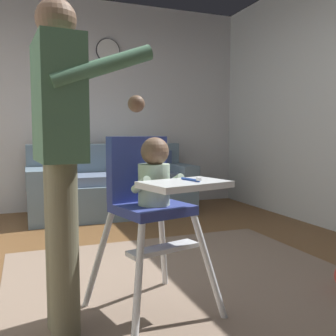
# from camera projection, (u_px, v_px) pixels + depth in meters

# --- Properties ---
(ground) EXTENTS (6.06, 7.14, 0.10)m
(ground) POSITION_uv_depth(u_px,v_px,m) (143.00, 294.00, 2.43)
(ground) COLOR brown
(wall_far) EXTENTS (5.26, 0.06, 2.72)m
(wall_far) POSITION_uv_depth(u_px,v_px,m) (79.00, 105.00, 4.91)
(wall_far) COLOR silver
(wall_far) RESTS_ON ground
(area_rug) EXTENTS (2.33, 2.77, 0.01)m
(area_rug) POSITION_uv_depth(u_px,v_px,m) (209.00, 301.00, 2.21)
(area_rug) COLOR gray
(area_rug) RESTS_ON ground
(couch) EXTENTS (1.96, 0.86, 0.86)m
(couch) POSITION_uv_depth(u_px,v_px,m) (112.00, 187.00, 4.63)
(couch) COLOR slate
(couch) RESTS_ON ground
(high_chair) EXTENTS (0.73, 0.82, 0.98)m
(high_chair) POSITION_uv_depth(u_px,v_px,m) (152.00, 190.00, 2.03)
(high_chair) COLOR white
(high_chair) RESTS_ON ground
(adult_standing) EXTENTS (0.54, 0.50, 1.61)m
(adult_standing) POSITION_uv_depth(u_px,v_px,m) (61.00, 149.00, 1.80)
(adult_standing) COLOR #6B6850
(adult_standing) RESTS_ON ground
(wall_clock) EXTENTS (0.32, 0.04, 0.32)m
(wall_clock) POSITION_uv_depth(u_px,v_px,m) (108.00, 51.00, 4.94)
(wall_clock) COLOR white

